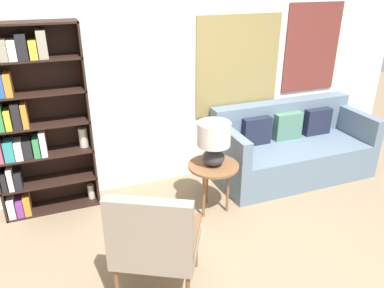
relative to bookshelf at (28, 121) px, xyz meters
name	(u,v)px	position (x,y,z in m)	size (l,w,h in m)	color
wall_back	(168,71)	(1.51, 0.18, 0.32)	(6.40, 0.08, 2.70)	white
bookshelf	(28,121)	(0.00, 0.00, 0.00)	(0.96, 0.30, 1.96)	black
armchair	(154,240)	(0.80, -1.60, -0.49)	(0.82, 0.79, 0.95)	brown
couch	(291,149)	(2.96, -0.26, -0.69)	(1.92, 0.86, 0.89)	slate
side_table	(213,170)	(1.70, -0.68, -0.54)	(0.53, 0.53, 0.55)	brown
table_lamp	(214,140)	(1.70, -0.68, -0.20)	(0.34, 0.34, 0.47)	#2D2D33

